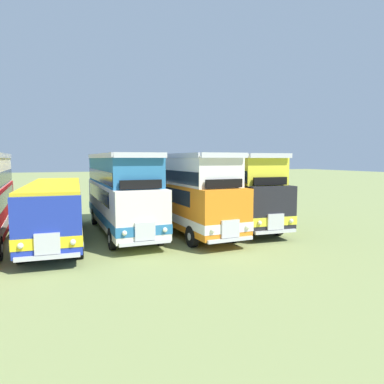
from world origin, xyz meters
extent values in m
plane|color=#8C9956|center=(0.00, 0.00, 0.00)|extent=(200.00, 200.00, 0.00)
cube|color=silver|center=(-0.57, 0.38, 4.40)|extent=(0.50, 9.20, 0.24)
cylinder|color=silver|center=(-0.31, -3.31, 0.52)|extent=(0.04, 0.36, 0.36)
cylinder|color=black|center=(-0.75, 3.38, 0.52)|extent=(0.33, 1.05, 1.04)
cylinder|color=silver|center=(-0.61, 3.39, 0.52)|extent=(0.04, 0.36, 0.36)
cube|color=#1E339E|center=(1.76, -0.32, 1.70)|extent=(2.99, 10.80, 2.30)
cube|color=yellow|center=(1.76, -0.32, 1.10)|extent=(3.04, 10.84, 0.44)
cube|color=#19232D|center=(1.78, 0.08, 2.30)|extent=(2.91, 8.41, 0.76)
cube|color=#19232D|center=(1.52, -5.61, 2.35)|extent=(2.20, 0.20, 0.90)
cube|color=silver|center=(1.51, -5.71, 1.10)|extent=(0.90, 0.16, 0.80)
cube|color=silver|center=(1.51, -5.74, 0.60)|extent=(2.30, 0.25, 0.16)
sphere|color=#EAEACC|center=(2.41, -5.77, 1.10)|extent=(0.22, 0.22, 0.22)
sphere|color=#EAEACC|center=(0.61, -5.68, 1.10)|extent=(0.22, 0.22, 0.22)
cube|color=yellow|center=(1.76, -0.32, 2.92)|extent=(2.94, 10.40, 0.14)
cylinder|color=black|center=(2.74, -4.12, 0.52)|extent=(0.33, 1.05, 1.04)
cylinder|color=silver|center=(2.89, -4.13, 0.52)|extent=(0.04, 0.36, 0.36)
cylinder|color=black|center=(0.44, -4.01, 0.52)|extent=(0.33, 1.05, 1.04)
cylinder|color=silver|center=(0.29, -4.01, 0.52)|extent=(0.04, 0.36, 0.36)
cylinder|color=black|center=(3.08, 3.17, 0.52)|extent=(0.33, 1.05, 1.04)
cylinder|color=silver|center=(3.23, 3.16, 0.52)|extent=(0.04, 0.36, 0.36)
cylinder|color=black|center=(0.78, 3.28, 0.52)|extent=(0.33, 1.05, 1.04)
cylinder|color=silver|center=(0.63, 3.28, 0.52)|extent=(0.04, 0.36, 0.36)
cube|color=silver|center=(5.28, 0.32, 1.70)|extent=(2.74, 10.30, 2.30)
cube|color=teal|center=(5.28, 0.32, 1.10)|extent=(2.78, 10.34, 0.44)
cube|color=#19232D|center=(5.28, 0.72, 2.30)|extent=(2.71, 7.90, 0.76)
cube|color=#19232D|center=(5.40, -4.74, 2.35)|extent=(2.20, 0.15, 0.90)
cube|color=silver|center=(5.41, -4.85, 1.10)|extent=(0.90, 0.14, 0.80)
cube|color=silver|center=(5.41, -4.88, 0.60)|extent=(2.30, 0.19, 0.16)
sphere|color=#EAEACC|center=(6.31, -4.84, 1.10)|extent=(0.22, 0.22, 0.22)
sphere|color=#EAEACC|center=(4.51, -4.88, 1.10)|extent=(0.22, 0.22, 0.22)
cube|color=teal|center=(5.28, 0.57, 3.60)|extent=(2.62, 9.40, 1.50)
cube|color=silver|center=(5.39, -4.30, 4.40)|extent=(2.40, 0.16, 0.24)
cube|color=silver|center=(5.18, 4.74, 4.40)|extent=(2.40, 0.16, 0.24)
cube|color=silver|center=(6.48, 0.60, 4.40)|extent=(0.32, 9.34, 0.24)
cube|color=silver|center=(4.08, 0.54, 4.40)|extent=(0.32, 9.34, 0.24)
cube|color=#19232D|center=(5.28, 0.57, 3.30)|extent=(2.66, 9.30, 0.64)
cube|color=black|center=(5.39, -4.25, 3.10)|extent=(1.90, 0.16, 0.40)
cylinder|color=black|center=(6.52, -3.17, 0.52)|extent=(0.30, 1.05, 1.04)
cylinder|color=silver|center=(6.67, -3.17, 0.52)|extent=(0.03, 0.36, 0.36)
cylinder|color=black|center=(4.22, -3.22, 0.52)|extent=(0.30, 1.05, 1.04)
cylinder|color=silver|center=(4.07, -3.23, 0.52)|extent=(0.03, 0.36, 0.36)
cylinder|color=black|center=(6.36, 3.67, 0.52)|extent=(0.30, 1.05, 1.04)
cylinder|color=silver|center=(6.51, 3.67, 0.52)|extent=(0.03, 0.36, 0.36)
cylinder|color=black|center=(4.06, 3.62, 0.52)|extent=(0.30, 1.05, 1.04)
cylinder|color=silver|center=(3.91, 3.61, 0.52)|extent=(0.03, 0.36, 0.36)
cube|color=orange|center=(8.81, -0.09, 1.70)|extent=(3.12, 11.19, 2.30)
cube|color=white|center=(8.81, -0.09, 1.10)|extent=(3.16, 11.23, 0.44)
cube|color=#19232D|center=(8.79, 0.31, 2.30)|extent=(3.01, 8.79, 0.76)
cube|color=#19232D|center=(9.11, -5.55, 2.35)|extent=(2.20, 0.22, 0.90)
cube|color=silver|center=(9.12, -5.66, 1.10)|extent=(0.91, 0.17, 0.80)
cube|color=silver|center=(9.12, -5.69, 0.60)|extent=(2.30, 0.27, 0.16)
sphere|color=#EAEACC|center=(10.02, -5.62, 1.10)|extent=(0.22, 0.22, 0.22)
sphere|color=#EAEACC|center=(8.22, -5.72, 1.10)|extent=(0.22, 0.22, 0.22)
cube|color=white|center=(8.79, 0.16, 3.60)|extent=(2.97, 10.28, 1.50)
cube|color=silver|center=(9.09, -5.11, 4.40)|extent=(2.40, 0.23, 0.24)
cube|color=silver|center=(8.54, 4.73, 4.40)|extent=(2.40, 0.23, 0.24)
cube|color=silver|center=(9.99, 0.23, 4.40)|extent=(0.67, 10.15, 0.24)
cube|color=silver|center=(7.60, 0.09, 4.40)|extent=(0.67, 10.15, 0.24)
cube|color=#19232D|center=(8.79, 0.16, 3.30)|extent=(3.00, 10.18, 0.64)
cube|color=black|center=(9.09, -5.06, 3.10)|extent=(1.90, 0.23, 0.40)
cylinder|color=black|center=(10.18, -3.95, 0.52)|extent=(0.34, 1.05, 1.04)
cylinder|color=silver|center=(10.33, -3.94, 0.52)|extent=(0.04, 0.36, 0.36)
cylinder|color=black|center=(7.88, -4.08, 0.52)|extent=(0.34, 1.05, 1.04)
cylinder|color=silver|center=(7.73, -4.09, 0.52)|extent=(0.04, 0.36, 0.36)
cylinder|color=black|center=(9.75, 3.70, 0.52)|extent=(0.34, 1.05, 1.04)
cylinder|color=silver|center=(9.90, 3.71, 0.52)|extent=(0.04, 0.36, 0.36)
cylinder|color=black|center=(7.45, 3.57, 0.52)|extent=(0.34, 1.05, 1.04)
cylinder|color=silver|center=(7.30, 3.56, 0.52)|extent=(0.04, 0.36, 0.36)
cube|color=black|center=(12.33, 0.04, 1.70)|extent=(3.06, 9.95, 2.30)
cube|color=yellow|center=(12.33, 0.04, 1.10)|extent=(3.10, 9.99, 0.44)
cube|color=#19232D|center=(12.35, 0.44, 2.30)|extent=(2.95, 7.56, 0.76)
cube|color=#19232D|center=(12.05, -4.80, 2.35)|extent=(2.20, 0.23, 0.90)
cube|color=silver|center=(12.05, -4.91, 1.10)|extent=(0.91, 0.17, 0.80)
cube|color=silver|center=(12.04, -4.94, 0.60)|extent=(2.30, 0.27, 0.16)
sphere|color=#EAEACC|center=(12.94, -4.97, 1.10)|extent=(0.22, 0.22, 0.22)
sphere|color=#EAEACC|center=(11.15, -4.87, 1.10)|extent=(0.22, 0.22, 0.22)
cube|color=yellow|center=(12.35, 0.29, 3.60)|extent=(2.91, 9.05, 1.50)
cube|color=silver|center=(12.08, -4.36, 4.40)|extent=(2.40, 0.24, 0.24)
cube|color=silver|center=(12.57, 4.25, 4.40)|extent=(2.40, 0.24, 0.24)
cube|color=silver|center=(13.54, 0.22, 4.40)|extent=(0.61, 8.91, 0.24)
cube|color=silver|center=(11.15, 0.36, 4.40)|extent=(0.61, 8.91, 0.24)
cube|color=#19232D|center=(12.35, 0.29, 3.30)|extent=(2.94, 8.95, 0.64)
cube|color=black|center=(12.08, -4.31, 3.10)|extent=(1.90, 0.23, 0.40)
cylinder|color=black|center=(13.29, -3.33, 0.52)|extent=(0.34, 1.05, 1.04)
cylinder|color=silver|center=(13.44, -3.34, 0.52)|extent=(0.04, 0.36, 0.36)
cylinder|color=black|center=(10.99, -3.20, 0.52)|extent=(0.34, 1.05, 1.04)
cylinder|color=silver|center=(10.84, -3.19, 0.52)|extent=(0.04, 0.36, 0.36)
cylinder|color=black|center=(13.66, 3.08, 0.52)|extent=(0.34, 1.05, 1.04)
cylinder|color=silver|center=(13.81, 3.07, 0.52)|extent=(0.04, 0.36, 0.36)
cylinder|color=black|center=(11.36, 3.21, 0.52)|extent=(0.34, 1.05, 1.04)
cylinder|color=silver|center=(11.21, 3.22, 0.52)|extent=(0.04, 0.36, 0.36)
camera|label=1|loc=(1.99, -19.40, 4.23)|focal=32.51mm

